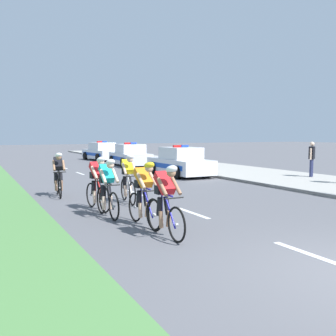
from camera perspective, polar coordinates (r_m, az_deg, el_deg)
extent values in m
cube|color=#A3A099|center=(22.14, 9.72, -0.44)|extent=(5.14, 60.00, 0.12)
cube|color=#9E9E99|center=(20.74, 4.23, -0.74)|extent=(0.16, 60.00, 0.13)
cube|color=white|center=(7.51, 20.02, -11.84)|extent=(0.14, 1.60, 0.01)
cube|color=white|center=(10.54, 3.71, -6.70)|extent=(0.14, 1.60, 0.01)
cube|color=white|center=(14.06, -4.75, -3.74)|extent=(0.14, 1.60, 0.01)
cube|color=white|center=(17.79, -9.71, -1.96)|extent=(0.14, 1.60, 0.01)
cube|color=white|center=(21.61, -12.94, -0.78)|extent=(0.14, 1.60, 0.01)
cube|color=white|center=(25.49, -15.19, 0.03)|extent=(0.14, 1.60, 0.01)
torus|color=black|center=(7.66, 1.27, -8.43)|extent=(0.04, 0.72, 0.72)
cylinder|color=#99999E|center=(7.66, 1.27, -8.43)|extent=(0.06, 0.06, 0.06)
torus|color=black|center=(8.53, -1.97, -7.04)|extent=(0.04, 0.72, 0.72)
cylinder|color=#99999E|center=(8.53, -1.97, -7.04)|extent=(0.06, 0.06, 0.06)
cylinder|color=#1E1E99|center=(7.94, -0.28, -3.98)|extent=(0.04, 0.55, 0.04)
cylinder|color=#1E1E99|center=(7.85, 0.31, -6.50)|extent=(0.04, 0.48, 0.63)
cylinder|color=#1E1E99|center=(8.17, -0.92, -5.89)|extent=(0.04, 0.04, 0.65)
cylinder|color=black|center=(7.64, 0.92, -4.49)|extent=(0.42, 0.03, 0.03)
cube|color=black|center=(8.11, -0.92, -3.50)|extent=(0.10, 0.22, 0.05)
cube|color=red|center=(7.97, -0.52, -2.20)|extent=(0.28, 0.54, 0.47)
cube|color=black|center=(8.10, -0.89, -3.23)|extent=(0.28, 0.20, 0.18)
cylinder|color=black|center=(8.15, -0.16, -5.63)|extent=(0.11, 0.22, 0.40)
cylinder|color=#9E7051|center=(8.13, 0.10, -7.55)|extent=(0.09, 0.15, 0.36)
cylinder|color=black|center=(8.07, -1.30, -5.74)|extent=(0.11, 0.17, 0.40)
cylinder|color=#9E7051|center=(8.05, -1.05, -7.68)|extent=(0.09, 0.12, 0.36)
cylinder|color=#9E7051|center=(7.87, 1.23, -2.67)|extent=(0.08, 0.40, 0.35)
cylinder|color=#9E7051|center=(7.72, -0.86, -2.82)|extent=(0.08, 0.40, 0.35)
sphere|color=#9E7051|center=(7.68, 0.49, -0.68)|extent=(0.19, 0.19, 0.19)
ellipsoid|color=white|center=(7.67, 0.52, -0.20)|extent=(0.23, 0.31, 0.24)
torus|color=black|center=(8.62, -2.14, -6.91)|extent=(0.07, 0.73, 0.72)
cylinder|color=#99999E|center=(8.62, -2.14, -6.91)|extent=(0.06, 0.06, 0.06)
torus|color=black|center=(9.50, -4.93, -5.80)|extent=(0.07, 0.73, 0.72)
cylinder|color=#99999E|center=(9.50, -4.93, -5.80)|extent=(0.06, 0.06, 0.06)
cylinder|color=#1E1E99|center=(8.92, -3.48, -3.00)|extent=(0.06, 0.55, 0.04)
cylinder|color=#1E1E99|center=(8.82, -2.97, -5.22)|extent=(0.06, 0.48, 0.63)
cylinder|color=#1E1E99|center=(9.14, -4.02, -4.73)|extent=(0.04, 0.04, 0.65)
cylinder|color=black|center=(8.61, -2.45, -3.41)|extent=(0.42, 0.04, 0.03)
cube|color=black|center=(9.09, -4.04, -2.59)|extent=(0.11, 0.22, 0.05)
cube|color=orange|center=(8.96, -3.70, -1.42)|extent=(0.30, 0.56, 0.45)
cube|color=black|center=(9.08, -4.01, -2.35)|extent=(0.29, 0.21, 0.18)
cylinder|color=black|center=(9.12, -3.35, -4.49)|extent=(0.12, 0.23, 0.40)
cylinder|color=tan|center=(9.10, -3.12, -6.21)|extent=(0.10, 0.16, 0.36)
cylinder|color=black|center=(9.05, -4.38, -4.58)|extent=(0.12, 0.17, 0.40)
cylinder|color=tan|center=(9.02, -4.15, -6.31)|extent=(0.09, 0.13, 0.36)
cylinder|color=tan|center=(8.84, -2.16, -1.82)|extent=(0.09, 0.40, 0.35)
cylinder|color=tan|center=(8.70, -4.03, -1.94)|extent=(0.09, 0.40, 0.35)
sphere|color=tan|center=(8.66, -2.84, -0.03)|extent=(0.19, 0.19, 0.19)
ellipsoid|color=yellow|center=(8.65, -2.82, 0.39)|extent=(0.24, 0.32, 0.24)
torus|color=black|center=(9.63, -8.05, -5.68)|extent=(0.05, 0.72, 0.72)
cylinder|color=#99999E|center=(9.63, -8.05, -5.68)|extent=(0.06, 0.06, 0.06)
torus|color=black|center=(10.56, -9.91, -4.76)|extent=(0.05, 0.72, 0.72)
cylinder|color=#99999E|center=(10.56, -9.91, -4.76)|extent=(0.06, 0.06, 0.06)
cylinder|color=black|center=(9.97, -8.97, -2.20)|extent=(0.04, 0.55, 0.04)
cylinder|color=black|center=(9.85, -8.62, -4.19)|extent=(0.04, 0.48, 0.63)
cylinder|color=black|center=(10.19, -9.32, -3.77)|extent=(0.04, 0.04, 0.65)
cylinder|color=black|center=(9.64, -8.30, -2.56)|extent=(0.42, 0.03, 0.03)
cube|color=black|center=(10.15, -9.35, -1.85)|extent=(0.10, 0.22, 0.05)
cube|color=#19B2B7|center=(10.01, -9.13, -0.79)|extent=(0.29, 0.54, 0.47)
cube|color=black|center=(10.13, -9.33, -1.63)|extent=(0.28, 0.20, 0.18)
cylinder|color=black|center=(10.16, -8.73, -3.56)|extent=(0.11, 0.22, 0.40)
cylinder|color=beige|center=(10.13, -8.56, -5.10)|extent=(0.09, 0.15, 0.36)
cylinder|color=black|center=(10.10, -9.70, -3.62)|extent=(0.11, 0.17, 0.40)
cylinder|color=beige|center=(10.07, -9.53, -5.17)|extent=(0.09, 0.12, 0.36)
cylinder|color=beige|center=(9.87, -7.85, -1.15)|extent=(0.08, 0.40, 0.35)
cylinder|color=beige|center=(9.76, -9.61, -1.24)|extent=(0.08, 0.40, 0.35)
sphere|color=beige|center=(9.70, -8.58, 0.46)|extent=(0.19, 0.19, 0.19)
ellipsoid|color=white|center=(9.69, -8.57, 0.84)|extent=(0.23, 0.32, 0.24)
torus|color=black|center=(10.64, -9.41, -4.68)|extent=(0.11, 0.72, 0.72)
cylinder|color=#99999E|center=(10.64, -9.41, -4.68)|extent=(0.07, 0.07, 0.06)
torus|color=black|center=(11.56, -11.37, -3.94)|extent=(0.11, 0.72, 0.72)
cylinder|color=#99999E|center=(11.56, -11.37, -3.94)|extent=(0.07, 0.07, 0.06)
cylinder|color=#B21919|center=(10.98, -10.38, -1.56)|extent=(0.09, 0.55, 0.04)
cylinder|color=#B21919|center=(10.86, -10.00, -3.35)|extent=(0.08, 0.48, 0.63)
cylinder|color=#B21919|center=(11.20, -10.74, -3.00)|extent=(0.04, 0.04, 0.65)
cylinder|color=black|center=(10.66, -9.66, -1.85)|extent=(0.42, 0.07, 0.03)
cube|color=black|center=(11.16, -10.77, -1.25)|extent=(0.12, 0.23, 0.05)
cube|color=red|center=(11.02, -10.54, -0.28)|extent=(0.33, 0.57, 0.45)
cube|color=black|center=(11.14, -10.75, -1.05)|extent=(0.30, 0.22, 0.18)
cylinder|color=black|center=(11.17, -10.20, -2.81)|extent=(0.13, 0.23, 0.40)
cylinder|color=beige|center=(11.14, -10.02, -4.20)|extent=(0.10, 0.16, 0.36)
cylinder|color=black|center=(11.11, -11.06, -2.87)|extent=(0.12, 0.18, 0.40)
cylinder|color=beige|center=(11.07, -10.88, -4.27)|extent=(0.10, 0.13, 0.36)
cylinder|color=beige|center=(10.89, -9.33, -0.59)|extent=(0.11, 0.41, 0.35)
cylinder|color=beige|center=(10.77, -10.90, -0.68)|extent=(0.11, 0.41, 0.35)
sphere|color=beige|center=(10.73, -9.96, 0.87)|extent=(0.19, 0.19, 0.19)
ellipsoid|color=white|center=(10.71, -9.95, 1.21)|extent=(0.26, 0.33, 0.24)
torus|color=black|center=(11.62, -5.33, -3.81)|extent=(0.13, 0.72, 0.72)
cylinder|color=#99999E|center=(11.62, -5.33, -3.81)|extent=(0.07, 0.07, 0.06)
torus|color=black|center=(12.58, -6.56, -3.15)|extent=(0.13, 0.72, 0.72)
cylinder|color=#99999E|center=(12.58, -6.56, -3.15)|extent=(0.07, 0.07, 0.06)
cylinder|color=white|center=(11.98, -5.93, -0.96)|extent=(0.10, 0.55, 0.04)
cylinder|color=white|center=(11.85, -5.70, -2.60)|extent=(0.09, 0.48, 0.63)
cylinder|color=white|center=(12.21, -6.16, -2.28)|extent=(0.04, 0.04, 0.65)
cylinder|color=black|center=(11.65, -5.49, -1.22)|extent=(0.42, 0.08, 0.03)
cube|color=black|center=(12.17, -6.18, -0.68)|extent=(0.12, 0.23, 0.05)
cube|color=yellow|center=(12.03, -6.04, 0.22)|extent=(0.34, 0.58, 0.44)
cube|color=black|center=(12.16, -6.17, -0.49)|extent=(0.30, 0.23, 0.18)
cylinder|color=black|center=(12.17, -5.68, -2.11)|extent=(0.13, 0.23, 0.40)
cylinder|color=beige|center=(12.13, -5.57, -3.39)|extent=(0.11, 0.16, 0.36)
cylinder|color=black|center=(12.12, -6.50, -2.15)|extent=(0.13, 0.18, 0.40)
cylinder|color=beige|center=(12.08, -6.40, -3.43)|extent=(0.10, 0.13, 0.36)
cylinder|color=beige|center=(11.87, -5.02, -0.08)|extent=(0.12, 0.41, 0.35)
cylinder|color=beige|center=(11.79, -6.52, -0.13)|extent=(0.12, 0.41, 0.35)
sphere|color=beige|center=(11.73, -5.67, 1.27)|extent=(0.19, 0.19, 0.19)
ellipsoid|color=white|center=(11.71, -5.66, 1.58)|extent=(0.26, 0.34, 0.24)
torus|color=black|center=(13.30, -15.75, -2.86)|extent=(0.12, 0.72, 0.72)
cylinder|color=#99999E|center=(13.30, -15.75, -2.86)|extent=(0.07, 0.07, 0.06)
torus|color=black|center=(14.29, -16.12, -2.33)|extent=(0.12, 0.72, 0.72)
cylinder|color=#99999E|center=(14.29, -16.12, -2.33)|extent=(0.07, 0.07, 0.06)
cylinder|color=black|center=(13.69, -15.98, -0.38)|extent=(0.10, 0.55, 0.04)
cylinder|color=black|center=(13.55, -15.88, -1.81)|extent=(0.09, 0.48, 0.63)
cylinder|color=black|center=(13.92, -16.02, -1.55)|extent=(0.04, 0.04, 0.65)
cylinder|color=black|center=(13.34, -15.84, -0.60)|extent=(0.42, 0.07, 0.03)
cube|color=black|center=(13.88, -16.05, -0.14)|extent=(0.12, 0.23, 0.05)
cube|color=black|center=(13.74, -16.03, 0.64)|extent=(0.34, 0.57, 0.45)
cube|color=black|center=(13.87, -16.05, 0.02)|extent=(0.30, 0.23, 0.18)
cylinder|color=black|center=(13.86, -15.63, -1.40)|extent=(0.13, 0.23, 0.40)
cylinder|color=#9E7051|center=(13.81, -15.57, -2.53)|extent=(0.11, 0.16, 0.36)
cylinder|color=black|center=(13.85, -16.37, -1.43)|extent=(0.13, 0.18, 0.40)
cylinder|color=#9E7051|center=(13.80, -16.32, -2.55)|extent=(0.10, 0.13, 0.36)
cylinder|color=#9E7051|center=(13.55, -15.27, 0.39)|extent=(0.12, 0.41, 0.35)
cylinder|color=#9E7051|center=(13.52, -16.62, 0.35)|extent=(0.12, 0.41, 0.35)
sphere|color=#9E7051|center=(13.43, -15.94, 1.58)|extent=(0.19, 0.19, 0.19)
ellipsoid|color=white|center=(13.42, -15.94, 1.85)|extent=(0.26, 0.34, 0.24)
cube|color=white|center=(19.97, 1.75, 0.36)|extent=(1.79, 4.41, 0.72)
cube|color=white|center=(19.84, 1.89, 2.24)|extent=(1.57, 2.11, 0.60)
cube|color=#283342|center=(20.73, 0.54, 2.30)|extent=(1.44, 0.09, 0.51)
cube|color=#1947B2|center=(19.56, -0.53, 0.32)|extent=(0.03, 3.74, 0.24)
cube|color=#1947B2|center=(20.41, 3.92, 0.50)|extent=(0.03, 3.74, 0.24)
cube|color=red|center=(19.72, 1.33, 3.27)|extent=(0.40, 0.18, 0.11)
cube|color=blue|center=(19.94, 2.45, 3.28)|extent=(0.40, 0.18, 0.11)
cylinder|color=black|center=(20.80, -2.24, -0.01)|extent=(0.20, 0.64, 0.64)
cylinder|color=black|center=(21.61, 2.10, 0.18)|extent=(0.20, 0.64, 0.64)
cylinder|color=black|center=(18.37, 1.33, -0.67)|extent=(0.20, 0.64, 0.64)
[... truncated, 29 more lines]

